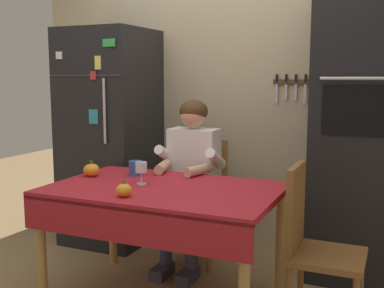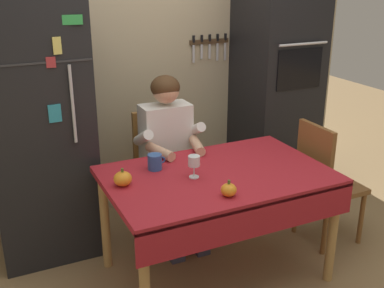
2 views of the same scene
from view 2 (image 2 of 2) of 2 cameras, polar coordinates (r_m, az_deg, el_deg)
ground_plane at (r=3.28m, az=3.67°, el=-16.04°), size 10.00×10.00×0.00m
back_wall_assembly at (r=3.94m, az=-4.91°, el=10.89°), size 3.70×0.13×2.60m
refrigerator at (r=3.44m, az=-18.12°, el=1.63°), size 0.68×0.71×1.80m
wall_oven at (r=4.15m, az=10.12°, el=7.61°), size 0.60×0.64×2.10m
dining_table at (r=3.00m, az=3.24°, el=-5.11°), size 1.40×0.90×0.74m
chair_behind_person at (r=3.68m, az=-3.81°, el=-2.58°), size 0.40×0.40×0.93m
seated_person at (r=3.44m, az=-2.73°, el=-0.22°), size 0.47×0.55×1.25m
chair_right_side at (r=3.58m, az=15.56°, el=-4.01°), size 0.40×0.40×0.93m
coffee_mug at (r=3.02m, az=-4.49°, el=-2.16°), size 0.12×0.09×0.10m
wine_glass at (r=2.87m, az=0.25°, el=-2.18°), size 0.07×0.07×0.14m
pumpkin_large at (r=2.68m, az=4.45°, el=-5.53°), size 0.09×0.09×0.10m
pumpkin_medium at (r=2.82m, az=-8.35°, el=-4.15°), size 0.11×0.11×0.11m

